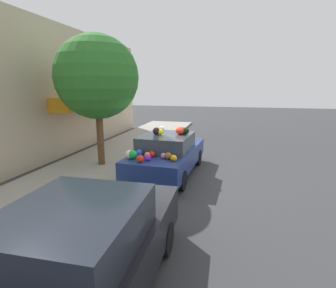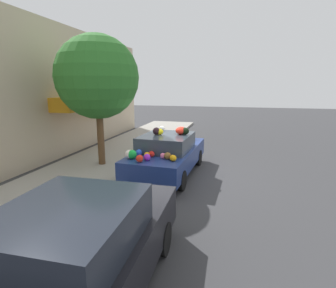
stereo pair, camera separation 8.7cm
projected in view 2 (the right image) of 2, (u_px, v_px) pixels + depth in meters
ground_plane at (169, 174)px, 8.82m from camera, size 60.00×60.00×0.00m
sidewalk_curb at (97, 166)px, 9.46m from camera, size 24.00×3.20×0.13m
building_facade at (41, 93)px, 9.60m from camera, size 18.00×1.20×5.31m
street_tree at (97, 78)px, 8.86m from camera, size 2.82×2.82×4.46m
fire_hydrant at (143, 143)px, 11.31m from camera, size 0.20×0.20×0.70m
art_car at (168, 153)px, 8.65m from camera, size 4.14×1.92×1.60m
parked_car_plain at (78, 255)px, 3.39m from camera, size 4.15×1.87×1.49m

